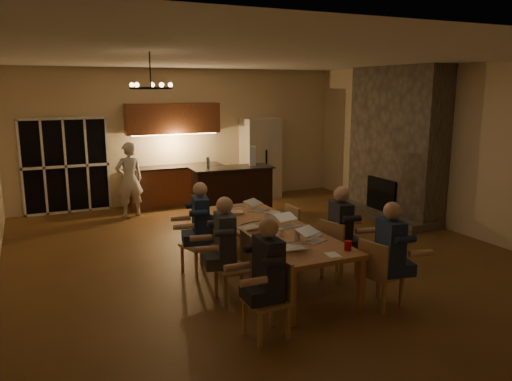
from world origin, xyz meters
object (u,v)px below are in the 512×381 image
object	(u,v)px
laptop_a	(292,240)
redcup_mid	(233,219)
chair_left_near	(266,300)
person_right_near	(390,255)
person_left_far	(201,227)
plate_near	(313,235)
chair_left_mid	(233,268)
bar_island	(232,192)
redcup_near	(348,246)
person_left_mid	(225,248)
mug_back	(228,213)
refrigerator	(260,158)
plate_left	(282,246)
laptop_c	(249,221)
laptop_f	(259,204)
person_left_near	(268,278)
plate_far	(275,213)
can_silver	(297,237)
bar_blender	(252,156)
chandelier	(151,88)
bar_bottle	(208,163)
mug_mid	(266,215)
chair_right_mid	(340,249)
can_cola	(228,204)
chair_right_near	(382,273)
chair_right_far	(303,231)
person_right_mid	(340,233)
standing_person	(129,180)
laptop_e	(233,206)
can_right	(282,215)
dining_table	(271,252)
chair_left_far	(199,244)

from	to	relation	value
laptop_a	redcup_mid	distance (m)	1.49
chair_left_near	person_right_near	distance (m)	1.77
person_left_far	plate_near	size ratio (longest dim) A/B	5.86
chair_left_mid	person_left_far	bearing A→B (deg)	-177.01
bar_island	redcup_near	distance (m)	4.89
person_left_mid	mug_back	distance (m)	1.42
refrigerator	plate_left	xyz separation A→B (m)	(-2.47, -5.88, -0.24)
laptop_c	laptop_f	distance (m)	1.08
person_left_near	plate_far	world-z (taller)	person_left_near
refrigerator	can_silver	xyz separation A→B (m)	(-2.18, -5.78, -0.19)
person_left_near	plate_near	xyz separation A→B (m)	(1.18, 1.01, 0.07)
bar_blender	chandelier	bearing A→B (deg)	-114.91
laptop_f	bar_bottle	size ratio (longest dim) A/B	1.33
mug_mid	person_left_far	bearing A→B (deg)	170.50
laptop_f	chair_left_mid	bearing A→B (deg)	-157.20
redcup_near	person_left_mid	bearing A→B (deg)	145.79
laptop_c	mug_mid	xyz separation A→B (m)	(0.47, 0.40, -0.06)
chair_right_mid	can_cola	size ratio (longest dim) A/B	7.42
chandelier	redcup_near	distance (m)	3.20
bar_island	plate_left	bearing A→B (deg)	-100.43
chair_right_near	chandelier	world-z (taller)	chandelier
laptop_c	mug_back	xyz separation A→B (m)	(-0.03, 0.77, -0.06)
chair_right_far	laptop_f	xyz separation A→B (m)	(-0.58, 0.46, 0.42)
person_left_mid	person_left_far	world-z (taller)	same
person_right_mid	mug_back	bearing A→B (deg)	52.15
chair_right_mid	bar_blender	distance (m)	4.17
chair_right_near	chair_right_far	xyz separation A→B (m)	(0.03, 2.06, 0.00)
bar_blender	standing_person	bearing A→B (deg)	176.66
person_right_near	can_cola	xyz separation A→B (m)	(-0.99, 3.00, 0.12)
refrigerator	person_left_near	bearing A→B (deg)	-114.55
laptop_e	bar_bottle	xyz separation A→B (m)	(0.47, 2.57, 0.34)
person_left_mid	laptop_f	distance (m)	1.87
chair_left_near	can_right	bearing A→B (deg)	143.95
can_right	bar_bottle	xyz separation A→B (m)	(-0.08, 3.24, 0.39)
dining_table	person_left_mid	bearing A→B (deg)	-153.11
bar_island	chair_left_far	size ratio (longest dim) A/B	1.97
laptop_a	standing_person	bearing A→B (deg)	-72.35
redcup_mid	dining_table	bearing A→B (deg)	-49.48
chair_left_far	person_left_mid	size ratio (longest dim) A/B	0.64
chandelier	mug_back	distance (m)	2.46
chandelier	bar_bottle	world-z (taller)	chandelier
refrigerator	mug_mid	distance (m)	4.98
chair_right_far	laptop_a	xyz separation A→B (m)	(-1.05, -1.54, 0.42)
chair_left_mid	laptop_e	world-z (taller)	laptop_e
can_cola	bar_blender	bearing A→B (deg)	56.38
standing_person	mug_mid	size ratio (longest dim) A/B	16.22
chandelier	bar_bottle	size ratio (longest dim) A/B	2.26
chair_right_far	dining_table	bearing A→B (deg)	121.10
chair_left_far	bar_bottle	world-z (taller)	bar_bottle
chair_left_mid	bar_blender	xyz separation A→B (m)	(2.14, 4.12, 0.84)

